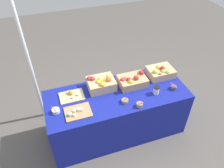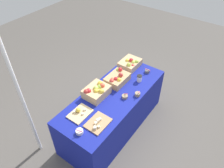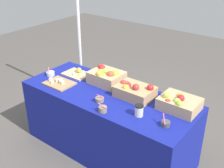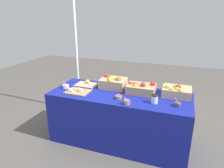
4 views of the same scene
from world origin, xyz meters
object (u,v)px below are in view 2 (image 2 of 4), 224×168
(apple_crate_left, at_px, (130,64))
(apple_crate_middle, at_px, (117,79))
(cutting_board_back, at_px, (80,113))
(coffee_cup, at_px, (139,78))
(sample_bowl_near, at_px, (137,94))
(apple_crate_right, at_px, (96,91))
(tent_pole, at_px, (22,99))
(sample_bowl_extra, at_px, (147,71))
(cutting_board_front, at_px, (98,123))
(sample_bowl_far, at_px, (80,132))
(sample_bowl_mid, at_px, (125,96))

(apple_crate_left, relative_size, apple_crate_middle, 0.97)
(cutting_board_back, relative_size, coffee_cup, 2.88)
(apple_crate_middle, xyz_separation_m, sample_bowl_near, (-0.08, -0.42, -0.04))
(apple_crate_right, bearing_deg, coffee_cup, -27.47)
(apple_crate_middle, distance_m, tent_pole, 1.42)
(apple_crate_middle, xyz_separation_m, tent_pole, (-1.28, 0.54, 0.27))
(sample_bowl_near, relative_size, sample_bowl_extra, 0.93)
(cutting_board_front, bearing_deg, sample_bowl_far, 159.41)
(apple_crate_left, relative_size, cutting_board_back, 1.17)
(apple_crate_right, distance_m, cutting_board_back, 0.42)
(sample_bowl_near, relative_size, tent_pole, 0.04)
(sample_bowl_extra, distance_m, coffee_cup, 0.27)
(apple_crate_middle, distance_m, sample_bowl_mid, 0.37)
(sample_bowl_far, height_order, tent_pole, tent_pole)
(cutting_board_back, height_order, tent_pole, tent_pole)
(cutting_board_back, distance_m, sample_bowl_mid, 0.70)
(coffee_cup, bearing_deg, cutting_board_front, -179.62)
(sample_bowl_extra, bearing_deg, apple_crate_middle, 151.73)
(coffee_cup, bearing_deg, sample_bowl_near, -153.61)
(apple_crate_left, height_order, cutting_board_back, apple_crate_left)
(sample_bowl_extra, bearing_deg, apple_crate_left, 96.00)
(apple_crate_middle, xyz_separation_m, coffee_cup, (0.23, -0.27, -0.01))
(sample_bowl_near, bearing_deg, tent_pole, 141.34)
(cutting_board_front, distance_m, sample_bowl_far, 0.26)
(cutting_board_front, xyz_separation_m, sample_bowl_extra, (1.32, 0.01, 0.01))
(sample_bowl_near, height_order, sample_bowl_mid, sample_bowl_mid)
(apple_crate_left, bearing_deg, apple_crate_right, 178.90)
(apple_crate_middle, height_order, tent_pole, tent_pole)
(apple_crate_middle, distance_m, cutting_board_back, 0.85)
(apple_crate_left, distance_m, sample_bowl_far, 1.56)
(coffee_cup, bearing_deg, sample_bowl_far, 176.22)
(tent_pole, bearing_deg, sample_bowl_extra, -24.45)
(cutting_board_front, height_order, sample_bowl_mid, sample_bowl_mid)
(sample_bowl_mid, height_order, sample_bowl_far, sample_bowl_mid)
(cutting_board_back, distance_m, coffee_cup, 1.11)
(apple_crate_middle, bearing_deg, sample_bowl_extra, -28.27)
(sample_bowl_mid, height_order, tent_pole, tent_pole)
(apple_crate_right, bearing_deg, apple_crate_left, -1.10)
(cutting_board_front, bearing_deg, cutting_board_back, 92.73)
(apple_crate_left, relative_size, cutting_board_front, 1.15)
(apple_crate_middle, bearing_deg, cutting_board_back, 178.25)
(apple_crate_left, height_order, coffee_cup, apple_crate_left)
(apple_crate_right, xyz_separation_m, sample_bowl_mid, (0.21, -0.36, -0.06))
(cutting_board_back, height_order, sample_bowl_extra, sample_bowl_extra)
(apple_crate_left, height_order, apple_crate_right, apple_crate_right)
(sample_bowl_extra, height_order, coffee_cup, coffee_cup)
(apple_crate_right, height_order, sample_bowl_far, apple_crate_right)
(sample_bowl_near, bearing_deg, apple_crate_middle, 79.46)
(apple_crate_left, relative_size, sample_bowl_mid, 3.67)
(apple_crate_left, distance_m, coffee_cup, 0.40)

